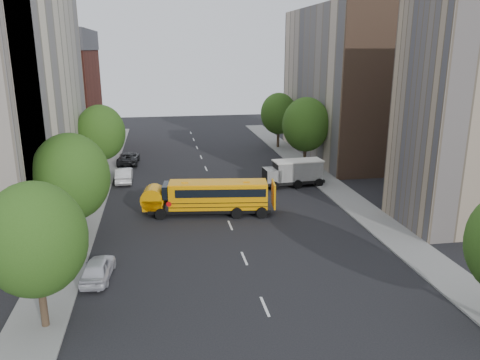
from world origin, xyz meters
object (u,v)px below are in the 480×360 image
object	(u,v)px
street_tree_0	(35,240)
parked_car_4	(295,171)
parked_car_1	(124,175)
street_tree_2	(101,133)
street_tree_4	(306,125)
street_tree_1	(71,177)
street_tree_5	(279,114)
parked_car_0	(98,269)
safari_truck	(293,172)
school_bus	(209,196)
parked_car_2	(128,158)

from	to	relation	value
street_tree_0	parked_car_4	size ratio (longest dim) A/B	1.68
parked_car_1	street_tree_0	bearing A→B (deg)	84.40
street_tree_2	street_tree_4	distance (m)	22.00
street_tree_2	parked_car_4	bearing A→B (deg)	-10.27
street_tree_1	street_tree_5	bearing A→B (deg)	53.75
street_tree_0	parked_car_0	xyz separation A→B (m)	(1.97, 4.74, -3.97)
street_tree_4	parked_car_4	bearing A→B (deg)	-121.53
safari_truck	street_tree_2	bearing A→B (deg)	157.68
street_tree_0	street_tree_2	xyz separation A→B (m)	(0.00, 28.00, 0.19)
parked_car_4	street_tree_0	bearing A→B (deg)	-128.31
street_tree_4	street_tree_5	world-z (taller)	street_tree_4
street_tree_2	parked_car_4	distance (m)	20.53
school_bus	parked_car_0	size ratio (longest dim) A/B	2.57
street_tree_5	parked_car_1	distance (m)	24.56
parked_car_4	parked_car_0	bearing A→B (deg)	-131.46
safari_truck	parked_car_0	distance (m)	23.92
street_tree_4	parked_car_4	distance (m)	6.03
street_tree_1	parked_car_4	size ratio (longest dim) A/B	1.79
street_tree_0	street_tree_4	world-z (taller)	street_tree_4
school_bus	parked_car_0	world-z (taller)	school_bus
street_tree_5	safari_truck	xyz separation A→B (m)	(-3.15, -18.31, -3.34)
street_tree_2	parked_car_0	xyz separation A→B (m)	(1.97, -23.26, -4.16)
parked_car_0	street_tree_1	bearing A→B (deg)	-63.99
street_tree_4	safari_truck	distance (m)	7.97
street_tree_2	parked_car_4	xyz separation A→B (m)	(19.80, -3.59, -4.07)
street_tree_4	parked_car_4	world-z (taller)	street_tree_4
school_bus	parked_car_1	distance (m)	13.37
street_tree_1	parked_car_1	bearing A→B (deg)	82.18
school_bus	street_tree_4	bearing A→B (deg)	54.24
street_tree_0	street_tree_2	bearing A→B (deg)	90.00
street_tree_5	parked_car_0	bearing A→B (deg)	-119.60
parked_car_4	parked_car_2	bearing A→B (deg)	152.11
street_tree_4	safari_truck	size ratio (longest dim) A/B	1.31
parked_car_1	parked_car_4	size ratio (longest dim) A/B	1.03
street_tree_0	street_tree_2	size ratio (longest dim) A/B	0.96
street_tree_4	street_tree_5	xyz separation A→B (m)	(-0.00, 12.00, -0.37)
parked_car_1	parked_car_4	bearing A→B (deg)	174.05
parked_car_0	parked_car_1	xyz separation A→B (m)	(0.23, 21.27, 0.08)
street_tree_2	parked_car_2	xyz separation A→B (m)	(2.20, 6.02, -4.13)
street_tree_2	street_tree_4	xyz separation A→B (m)	(22.00, 0.00, 0.25)
street_tree_0	parked_car_2	xyz separation A→B (m)	(2.20, 34.02, -3.94)
school_bus	parked_car_1	size ratio (longest dim) A/B	2.22
street_tree_2	parked_car_4	world-z (taller)	street_tree_2
street_tree_5	parked_car_4	bearing A→B (deg)	-98.03
street_tree_0	street_tree_4	size ratio (longest dim) A/B	0.91
parked_car_1	street_tree_5	bearing A→B (deg)	-145.53
school_bus	parked_car_2	size ratio (longest dim) A/B	2.01
street_tree_5	parked_car_1	bearing A→B (deg)	-144.76
street_tree_5	street_tree_1	bearing A→B (deg)	-126.25
school_bus	street_tree_0	bearing A→B (deg)	-115.27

